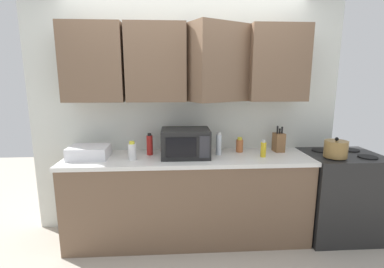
{
  "coord_description": "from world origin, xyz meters",
  "views": [
    {
      "loc": [
        -0.13,
        -3.04,
        1.68
      ],
      "look_at": [
        0.04,
        -0.25,
        1.12
      ],
      "focal_mm": 26.15,
      "sensor_mm": 36.0,
      "label": 1
    }
  ],
  "objects_px": {
    "knife_block": "(279,142)",
    "bottle_spice_jar": "(240,145)",
    "bottle_yellow_mustard": "(263,149)",
    "kettle": "(336,149)",
    "bottle_white_jar": "(132,151)",
    "dish_rack": "(89,152)",
    "stove_range": "(339,194)",
    "bottle_clear_tall": "(219,144)",
    "bottle_red_sauce": "(150,145)",
    "microwave": "(185,143)"
  },
  "relations": [
    {
      "from": "knife_block",
      "to": "bottle_spice_jar",
      "type": "distance_m",
      "value": 0.43
    },
    {
      "from": "microwave",
      "to": "dish_rack",
      "type": "distance_m",
      "value": 0.96
    },
    {
      "from": "bottle_red_sauce",
      "to": "dish_rack",
      "type": "bearing_deg",
      "value": -171.91
    },
    {
      "from": "kettle",
      "to": "microwave",
      "type": "relative_size",
      "value": 0.46
    },
    {
      "from": "stove_range",
      "to": "bottle_white_jar",
      "type": "height_order",
      "value": "bottle_white_jar"
    },
    {
      "from": "kettle",
      "to": "bottle_white_jar",
      "type": "relative_size",
      "value": 1.2
    },
    {
      "from": "stove_range",
      "to": "bottle_red_sauce",
      "type": "bearing_deg",
      "value": 177.04
    },
    {
      "from": "bottle_clear_tall",
      "to": "dish_rack",
      "type": "bearing_deg",
      "value": -178.28
    },
    {
      "from": "knife_block",
      "to": "bottle_yellow_mustard",
      "type": "relative_size",
      "value": 1.6
    },
    {
      "from": "bottle_spice_jar",
      "to": "bottle_clear_tall",
      "type": "xyz_separation_m",
      "value": [
        -0.24,
        -0.1,
        0.04
      ]
    },
    {
      "from": "knife_block",
      "to": "bottle_spice_jar",
      "type": "relative_size",
      "value": 1.76
    },
    {
      "from": "bottle_spice_jar",
      "to": "bottle_yellow_mustard",
      "type": "relative_size",
      "value": 0.91
    },
    {
      "from": "kettle",
      "to": "bottle_red_sauce",
      "type": "relative_size",
      "value": 0.97
    },
    {
      "from": "bottle_red_sauce",
      "to": "microwave",
      "type": "bearing_deg",
      "value": -13.68
    },
    {
      "from": "bottle_yellow_mustard",
      "to": "bottle_red_sauce",
      "type": "bearing_deg",
      "value": 172.42
    },
    {
      "from": "bottle_red_sauce",
      "to": "bottle_yellow_mustard",
      "type": "bearing_deg",
      "value": -7.58
    },
    {
      "from": "bottle_clear_tall",
      "to": "bottle_yellow_mustard",
      "type": "bearing_deg",
      "value": -13.86
    },
    {
      "from": "kettle",
      "to": "bottle_yellow_mustard",
      "type": "bearing_deg",
      "value": 172.52
    },
    {
      "from": "knife_block",
      "to": "bottle_clear_tall",
      "type": "height_order",
      "value": "knife_block"
    },
    {
      "from": "microwave",
      "to": "bottle_spice_jar",
      "type": "distance_m",
      "value": 0.61
    },
    {
      "from": "bottle_yellow_mustard",
      "to": "bottle_red_sauce",
      "type": "distance_m",
      "value": 1.16
    },
    {
      "from": "bottle_white_jar",
      "to": "bottle_clear_tall",
      "type": "xyz_separation_m",
      "value": [
        0.86,
        0.13,
        0.03
      ]
    },
    {
      "from": "bottle_red_sauce",
      "to": "bottle_spice_jar",
      "type": "bearing_deg",
      "value": 3.32
    },
    {
      "from": "microwave",
      "to": "bottle_red_sauce",
      "type": "distance_m",
      "value": 0.38
    },
    {
      "from": "stove_range",
      "to": "bottle_clear_tall",
      "type": "distance_m",
      "value": 1.42
    },
    {
      "from": "dish_rack",
      "to": "bottle_clear_tall",
      "type": "bearing_deg",
      "value": 1.72
    },
    {
      "from": "bottle_yellow_mustard",
      "to": "bottle_spice_jar",
      "type": "bearing_deg",
      "value": 132.99
    },
    {
      "from": "kettle",
      "to": "bottle_yellow_mustard",
      "type": "relative_size",
      "value": 1.24
    },
    {
      "from": "bottle_white_jar",
      "to": "stove_range",
      "type": "bearing_deg",
      "value": 1.8
    },
    {
      "from": "kettle",
      "to": "bottle_white_jar",
      "type": "bearing_deg",
      "value": 177.94
    },
    {
      "from": "knife_block",
      "to": "bottle_clear_tall",
      "type": "xyz_separation_m",
      "value": [
        -0.67,
        -0.1,
        0.01
      ]
    },
    {
      "from": "stove_range",
      "to": "bottle_spice_jar",
      "type": "bearing_deg",
      "value": 171.47
    },
    {
      "from": "stove_range",
      "to": "kettle",
      "type": "xyz_separation_m",
      "value": [
        -0.17,
        -0.14,
        0.54
      ]
    },
    {
      "from": "bottle_spice_jar",
      "to": "kettle",
      "type": "bearing_deg",
      "value": -18.56
    },
    {
      "from": "stove_range",
      "to": "bottle_red_sauce",
      "type": "relative_size",
      "value": 4.04
    },
    {
      "from": "stove_range",
      "to": "bottle_spice_jar",
      "type": "relative_size",
      "value": 5.7
    },
    {
      "from": "stove_range",
      "to": "microwave",
      "type": "distance_m",
      "value": 1.75
    },
    {
      "from": "dish_rack",
      "to": "bottle_spice_jar",
      "type": "height_order",
      "value": "bottle_spice_jar"
    },
    {
      "from": "bottle_white_jar",
      "to": "bottle_yellow_mustard",
      "type": "xyz_separation_m",
      "value": [
        1.3,
        0.02,
        -0.01
      ]
    },
    {
      "from": "bottle_white_jar",
      "to": "bottle_clear_tall",
      "type": "height_order",
      "value": "bottle_clear_tall"
    },
    {
      "from": "bottle_spice_jar",
      "to": "bottle_white_jar",
      "type": "height_order",
      "value": "bottle_white_jar"
    },
    {
      "from": "bottle_spice_jar",
      "to": "bottle_white_jar",
      "type": "bearing_deg",
      "value": -168.39
    },
    {
      "from": "stove_range",
      "to": "kettle",
      "type": "relative_size",
      "value": 4.17
    },
    {
      "from": "stove_range",
      "to": "knife_block",
      "type": "distance_m",
      "value": 0.86
    },
    {
      "from": "kettle",
      "to": "bottle_white_jar",
      "type": "distance_m",
      "value": 2.0
    },
    {
      "from": "kettle",
      "to": "bottle_clear_tall",
      "type": "xyz_separation_m",
      "value": [
        -1.13,
        0.2,
        0.02
      ]
    },
    {
      "from": "kettle",
      "to": "knife_block",
      "type": "height_order",
      "value": "knife_block"
    },
    {
      "from": "microwave",
      "to": "bottle_spice_jar",
      "type": "height_order",
      "value": "microwave"
    },
    {
      "from": "stove_range",
      "to": "bottle_clear_tall",
      "type": "height_order",
      "value": "bottle_clear_tall"
    },
    {
      "from": "kettle",
      "to": "dish_rack",
      "type": "xyz_separation_m",
      "value": [
        -2.43,
        0.16,
        -0.03
      ]
    }
  ]
}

